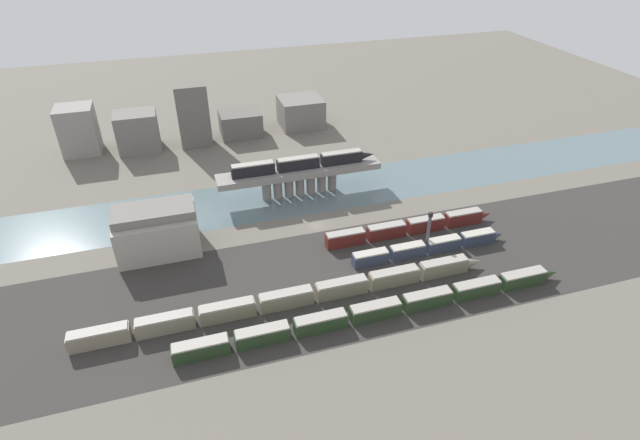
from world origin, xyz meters
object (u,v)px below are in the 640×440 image
object	(u,v)px
train_yard_far	(429,247)
train_yard_outer	(410,227)
train_yard_mid	(292,298)
signal_tower	(428,232)
train_on_bridge	(303,163)
warehouse_building	(157,230)
train_yard_near	(382,309)

from	to	relation	value
train_yard_far	train_yard_outer	distance (m)	9.72
train_yard_mid	signal_tower	bearing A→B (deg)	14.31
train_on_bridge	train_yard_outer	xyz separation A→B (m)	(22.41, -29.83, -8.84)
train_yard_mid	train_yard_outer	world-z (taller)	train_yard_outer
train_yard_outer	warehouse_building	size ratio (longest dim) A/B	2.42
train_yard_near	warehouse_building	xyz separation A→B (m)	(-46.21, 40.34, 4.27)
train_on_bridge	train_yard_mid	world-z (taller)	train_on_bridge
train_yard_near	warehouse_building	bearing A→B (deg)	138.88
train_yard_mid	signal_tower	distance (m)	40.32
train_yard_far	signal_tower	bearing A→B (deg)	113.71
warehouse_building	signal_tower	bearing A→B (deg)	-17.50
train_yard_mid	train_yard_far	bearing A→B (deg)	12.85
train_yard_near	train_yard_far	world-z (taller)	train_yard_near
train_yard_far	train_yard_near	bearing A→B (deg)	-139.31
train_yard_near	train_yard_mid	world-z (taller)	train_yard_mid
train_on_bridge	train_yard_mid	size ratio (longest dim) A/B	0.47
train_yard_far	train_on_bridge	bearing A→B (deg)	120.60
train_yard_mid	signal_tower	size ratio (longest dim) A/B	8.21
train_on_bridge	warehouse_building	distance (m)	47.63
train_yard_near	warehouse_building	world-z (taller)	warehouse_building
warehouse_building	train_yard_far	bearing A→B (deg)	-18.13
train_on_bridge	train_yard_outer	size ratio (longest dim) A/B	0.90
train_yard_mid	train_on_bridge	bearing A→B (deg)	71.79
train_yard_near	train_yard_mid	xyz separation A→B (m)	(-18.07, 9.29, 0.15)
train_yard_outer	signal_tower	size ratio (longest dim) A/B	4.25
train_yard_far	warehouse_building	bearing A→B (deg)	161.87
train_on_bridge	train_yard_near	size ratio (longest dim) A/B	0.49
train_yard_outer	warehouse_building	xyz separation A→B (m)	(-66.48, 12.41, 4.09)
train_yard_near	train_yard_mid	bearing A→B (deg)	152.79
train_yard_far	signal_tower	world-z (taller)	signal_tower
train_yard_outer	train_yard_mid	bearing A→B (deg)	-154.08
train_yard_mid	train_yard_outer	distance (m)	42.64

